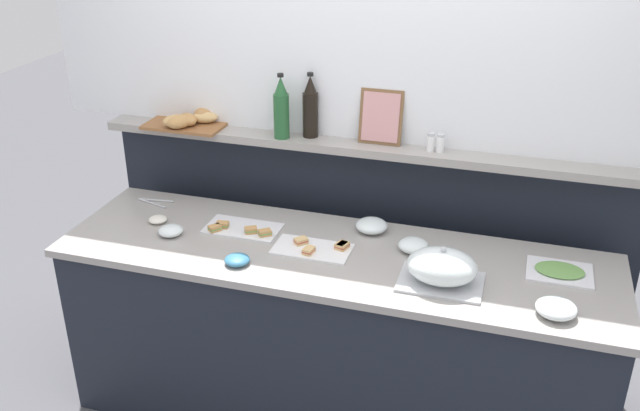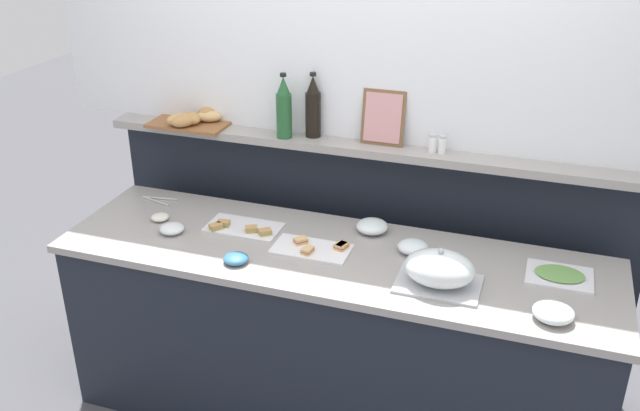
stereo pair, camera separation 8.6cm
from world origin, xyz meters
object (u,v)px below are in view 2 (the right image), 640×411
cold_cuts_platter (560,275)px  condiment_bowl_cream (160,217)px  condiment_bowl_teal (236,259)px  serving_tongs (157,199)px  bread_basket (193,119)px  sandwich_platter_front (242,227)px  serving_cloche (439,270)px  glass_bowl_large (413,247)px  pepper_shaker (442,145)px  glass_bowl_medium (172,229)px  glass_bowl_extra (372,227)px  framed_picture (383,118)px  sandwich_platter_side (314,248)px  glass_bowl_small (553,313)px  wine_bottle_dark (313,108)px  wine_bottle_green (284,109)px  salt_shaker (433,144)px

cold_cuts_platter → condiment_bowl_cream: 1.83m
condiment_bowl_teal → serving_tongs: (-0.65, 0.44, -0.01)m
condiment_bowl_teal → bread_basket: 0.91m
sandwich_platter_front → bread_basket: size_ratio=0.87×
sandwich_platter_front → serving_cloche: serving_cloche is taller
glass_bowl_large → pepper_shaker: (0.04, 0.34, 0.36)m
glass_bowl_large → glass_bowl_medium: size_ratio=1.20×
serving_cloche → glass_bowl_medium: bearing=177.4°
glass_bowl_extra → framed_picture: 0.51m
serving_cloche → framed_picture: (-0.40, 0.61, 0.40)m
sandwich_platter_side → glass_bowl_small: glass_bowl_small is taller
sandwich_platter_front → cold_cuts_platter: (1.42, 0.03, -0.00)m
wine_bottle_dark → glass_bowl_medium: bearing=-132.6°
sandwich_platter_front → sandwich_platter_side: size_ratio=1.02×
wine_bottle_green → glass_bowl_large: bearing=-23.4°
condiment_bowl_teal → serving_tongs: bearing=145.7°
glass_bowl_large → glass_bowl_medium: (-1.09, -0.18, -0.00)m
glass_bowl_large → wine_bottle_green: size_ratio=0.43×
salt_shaker → wine_bottle_green: bearing=-177.8°
salt_shaker → glass_bowl_small: bearing=-48.2°
sandwich_platter_front → serving_cloche: bearing=-11.5°
sandwich_platter_front → framed_picture: bearing=37.2°
sandwich_platter_side → wine_bottle_green: size_ratio=1.09×
wine_bottle_dark → framed_picture: size_ratio=1.22×
glass_bowl_small → pepper_shaker: pepper_shaker is taller
serving_cloche → bread_basket: 1.51m
cold_cuts_platter → glass_bowl_medium: glass_bowl_medium is taller
condiment_bowl_cream → serving_cloche: bearing=-6.4°
glass_bowl_medium → wine_bottle_dark: size_ratio=0.36×
cold_cuts_platter → condiment_bowl_cream: size_ratio=3.10×
serving_tongs → cold_cuts_platter: bearing=-3.5°
glass_bowl_extra → cold_cuts_platter: bearing=-9.4°
glass_bowl_extra → wine_bottle_green: (-0.50, 0.18, 0.46)m
glass_bowl_large → wine_bottle_dark: 0.84m
glass_bowl_medium → glass_bowl_extra: 0.93m
sandwich_platter_side → condiment_bowl_cream: 0.80m
wine_bottle_dark → serving_tongs: bearing=-161.1°
glass_bowl_large → framed_picture: size_ratio=0.52×
glass_bowl_medium → glass_bowl_extra: bearing=19.3°
salt_shaker → pepper_shaker: (0.04, 0.00, 0.00)m
glass_bowl_extra → condiment_bowl_teal: 0.66m
serving_cloche → bread_basket: size_ratio=0.85×
cold_cuts_platter → wine_bottle_green: bearing=166.4°
serving_tongs → bread_basket: 0.45m
serving_cloche → glass_bowl_large: bearing=123.2°
bread_basket → sandwich_platter_side: bearing=-28.9°
salt_shaker → pepper_shaker: same height
serving_tongs → wine_bottle_green: 0.82m
serving_cloche → condiment_bowl_cream: bearing=173.6°
salt_shaker → framed_picture: size_ratio=0.34×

